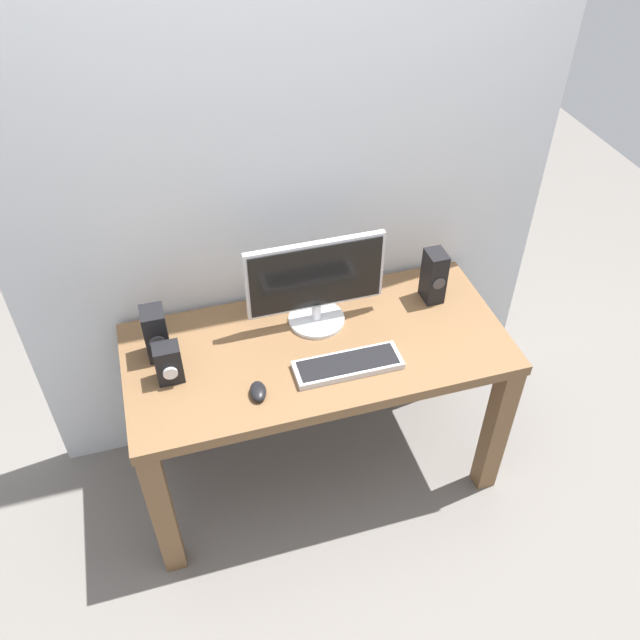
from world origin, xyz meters
name	(u,v)px	position (x,y,z in m)	size (l,w,h in m)	color
ground_plane	(318,465)	(0.00, 0.00, 0.00)	(6.00, 6.00, 0.00)	slate
wall_back	(286,105)	(0.00, 0.36, 1.50)	(2.10, 0.04, 3.00)	silver
desk	(317,370)	(0.00, 0.00, 0.60)	(1.41, 0.65, 0.74)	brown
monitor	(316,283)	(0.03, 0.14, 0.92)	(0.52, 0.21, 0.36)	silver
keyboard_primary	(348,365)	(0.07, -0.14, 0.75)	(0.39, 0.13, 0.03)	silver
mouse	(258,391)	(-0.26, -0.18, 0.75)	(0.06, 0.09, 0.03)	black
speaker_right	(434,276)	(0.51, 0.13, 0.84)	(0.07, 0.10, 0.22)	black
speaker_left	(156,333)	(-0.56, 0.12, 0.84)	(0.08, 0.10, 0.20)	black
audio_controller	(169,363)	(-0.53, -0.02, 0.81)	(0.09, 0.08, 0.15)	black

